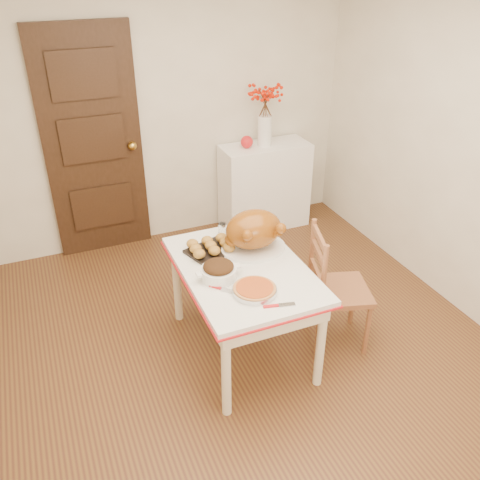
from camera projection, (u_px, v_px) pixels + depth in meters
name	position (u px, v px, depth m)	size (l,w,h in m)	color
floor	(255.00, 354.00, 3.72)	(3.50, 4.00, 0.00)	#472518
wall_back	(167.00, 111.00, 4.69)	(3.50, 0.00, 2.50)	silver
wall_right	(480.00, 157.00, 3.68)	(0.00, 4.00, 2.50)	silver
door_back	(93.00, 145.00, 4.54)	(0.85, 0.06, 2.06)	#331F13
sideboard	(264.00, 186.00, 5.22)	(0.87, 0.39, 0.87)	white
kitchen_table	(243.00, 309.00, 3.60)	(0.81, 1.19, 0.71)	white
chair_oak	(340.00, 288.00, 3.63)	(0.41, 0.41, 0.93)	brown
berry_vase	(265.00, 115.00, 4.84)	(0.31, 0.31, 0.60)	white
apple	(247.00, 142.00, 4.90)	(0.12, 0.12, 0.12)	red
turkey_platter	(254.00, 231.00, 3.54)	(0.46, 0.37, 0.29)	#8E460E
pumpkin_pie	(255.00, 289.00, 3.15)	(0.28, 0.28, 0.06)	#AB4518
stuffing_dish	(219.00, 270.00, 3.28)	(0.30, 0.23, 0.11)	#38200C
rolls_tray	(211.00, 247.00, 3.57)	(0.31, 0.24, 0.08)	#B57C2F
pie_server	(279.00, 305.00, 3.05)	(0.19, 0.06, 0.01)	silver
carving_knife	(225.00, 290.00, 3.18)	(0.23, 0.05, 0.01)	silver
drinking_glass	(222.00, 230.00, 3.76)	(0.06, 0.06, 0.10)	white
shaker_pair	(254.00, 221.00, 3.89)	(0.09, 0.04, 0.09)	white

